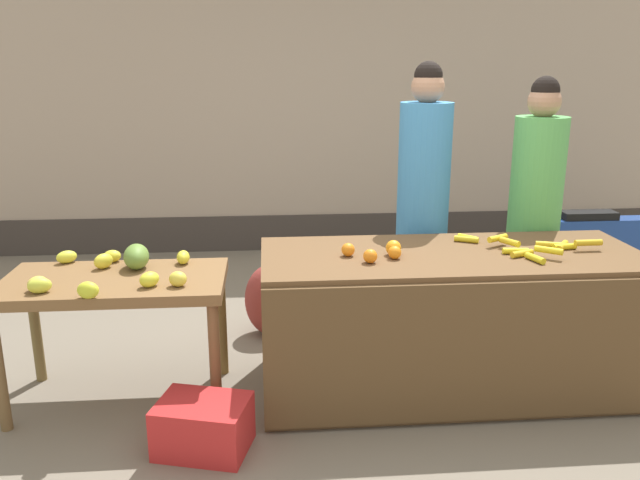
# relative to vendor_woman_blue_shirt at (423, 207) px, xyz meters

# --- Properties ---
(ground_plane) EXTENTS (24.00, 24.00, 0.00)m
(ground_plane) POSITION_rel_vendor_woman_blue_shirt_xyz_m (-0.46, -0.67, -0.95)
(ground_plane) COLOR #756B5B
(market_wall_back) EXTENTS (8.05, 0.23, 2.85)m
(market_wall_back) POSITION_rel_vendor_woman_blue_shirt_xyz_m (-0.46, 2.42, 0.45)
(market_wall_back) COLOR tan
(market_wall_back) RESTS_ON ground
(fruit_stall_counter) EXTENTS (2.16, 0.86, 0.83)m
(fruit_stall_counter) POSITION_rel_vendor_woman_blue_shirt_xyz_m (0.02, -0.68, -0.53)
(fruit_stall_counter) COLOR brown
(fruit_stall_counter) RESTS_ON ground
(side_table_wooden) EXTENTS (1.20, 0.65, 0.73)m
(side_table_wooden) POSITION_rel_vendor_woman_blue_shirt_xyz_m (-1.86, -0.67, -0.31)
(side_table_wooden) COLOR brown
(side_table_wooden) RESTS_ON ground
(banana_bunch_pile) EXTENTS (0.78, 0.56, 0.07)m
(banana_bunch_pile) POSITION_rel_vendor_woman_blue_shirt_xyz_m (0.45, -0.66, -0.09)
(banana_bunch_pile) COLOR yellow
(banana_bunch_pile) RESTS_ON fruit_stall_counter
(orange_pile) EXTENTS (0.33, 0.21, 0.09)m
(orange_pile) POSITION_rel_vendor_woman_blue_shirt_xyz_m (-0.42, -0.73, -0.08)
(orange_pile) COLOR orange
(orange_pile) RESTS_ON fruit_stall_counter
(mango_papaya_pile) EXTENTS (0.83, 0.72, 0.14)m
(mango_papaya_pile) POSITION_rel_vendor_woman_blue_shirt_xyz_m (-1.84, -0.61, -0.16)
(mango_papaya_pile) COLOR yellow
(mango_papaya_pile) RESTS_ON side_table_wooden
(vendor_woman_blue_shirt) EXTENTS (0.34, 0.34, 1.87)m
(vendor_woman_blue_shirt) POSITION_rel_vendor_woman_blue_shirt_xyz_m (0.00, 0.00, 0.00)
(vendor_woman_blue_shirt) COLOR #33333D
(vendor_woman_blue_shirt) RESTS_ON ground
(vendor_woman_green_shirt) EXTENTS (0.34, 0.34, 1.78)m
(vendor_woman_green_shirt) POSITION_rel_vendor_woman_blue_shirt_xyz_m (0.74, -0.05, -0.05)
(vendor_woman_green_shirt) COLOR #33333D
(vendor_woman_green_shirt) RESTS_ON ground
(parked_motorcycle) EXTENTS (1.60, 0.18, 0.88)m
(parked_motorcycle) POSITION_rel_vendor_woman_blue_shirt_xyz_m (1.66, 0.77, -0.54)
(parked_motorcycle) COLOR black
(parked_motorcycle) RESTS_ON ground
(produce_crate) EXTENTS (0.51, 0.42, 0.26)m
(produce_crate) POSITION_rel_vendor_woman_blue_shirt_xyz_m (-1.36, -1.21, -0.82)
(produce_crate) COLOR red
(produce_crate) RESTS_ON ground
(produce_sack) EXTENTS (0.39, 0.33, 0.51)m
(produce_sack) POSITION_rel_vendor_woman_blue_shirt_xyz_m (-1.01, 0.18, -0.69)
(produce_sack) COLOR maroon
(produce_sack) RESTS_ON ground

